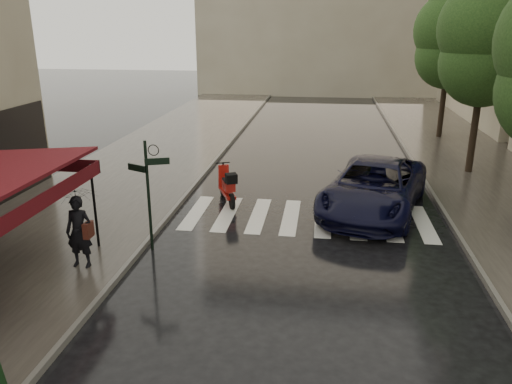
# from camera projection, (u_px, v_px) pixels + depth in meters

# --- Properties ---
(ground) EXTENTS (120.00, 120.00, 0.00)m
(ground) POSITION_uv_depth(u_px,v_px,m) (160.00, 310.00, 10.95)
(ground) COLOR black
(ground) RESTS_ON ground
(sidewalk_near) EXTENTS (6.00, 60.00, 0.12)m
(sidewalk_near) POSITION_uv_depth(u_px,v_px,m) (148.00, 161.00, 22.79)
(sidewalk_near) COLOR #38332D
(sidewalk_near) RESTS_ON ground
(sidewalk_far) EXTENTS (5.50, 60.00, 0.12)m
(sidewalk_far) POSITION_uv_depth(u_px,v_px,m) (487.00, 173.00, 20.88)
(sidewalk_far) COLOR #38332D
(sidewalk_far) RESTS_ON ground
(curb_near) EXTENTS (0.12, 60.00, 0.16)m
(curb_near) POSITION_uv_depth(u_px,v_px,m) (213.00, 163.00, 22.39)
(curb_near) COLOR #595651
(curb_near) RESTS_ON ground
(curb_far) EXTENTS (0.12, 60.00, 0.16)m
(curb_far) POSITION_uv_depth(u_px,v_px,m) (418.00, 170.00, 21.24)
(curb_far) COLOR #595651
(curb_far) RESTS_ON ground
(crosswalk) EXTENTS (7.85, 3.20, 0.01)m
(crosswalk) POSITION_uv_depth(u_px,v_px,m) (307.00, 218.00, 16.20)
(crosswalk) COLOR silver
(crosswalk) RESTS_ON ground
(signpost) EXTENTS (1.17, 0.29, 3.10)m
(signpost) POSITION_uv_depth(u_px,v_px,m) (148.00, 187.00, 13.35)
(signpost) COLOR black
(signpost) RESTS_ON ground
(tree_mid) EXTENTS (3.80, 3.80, 8.34)m
(tree_mid) POSITION_uv_depth(u_px,v_px,m) (487.00, 35.00, 19.22)
(tree_mid) COLOR black
(tree_mid) RESTS_ON sidewalk_far
(tree_far) EXTENTS (3.80, 3.80, 8.16)m
(tree_far) POSITION_uv_depth(u_px,v_px,m) (451.00, 35.00, 25.82)
(tree_far) COLOR black
(tree_far) RESTS_ON sidewalk_far
(pedestrian_with_umbrella) EXTENTS (1.11, 1.13, 2.56)m
(pedestrian_with_umbrella) POSITION_uv_depth(u_px,v_px,m) (76.00, 203.00, 12.18)
(pedestrian_with_umbrella) COLOR black
(pedestrian_with_umbrella) RESTS_ON sidewalk_near
(scooter) EXTENTS (1.02, 1.84, 1.29)m
(scooter) POSITION_uv_depth(u_px,v_px,m) (228.00, 187.00, 17.38)
(scooter) COLOR black
(scooter) RESTS_ON ground
(parked_car) EXTENTS (4.38, 6.63, 1.69)m
(parked_car) POSITION_uv_depth(u_px,v_px,m) (374.00, 187.00, 16.53)
(parked_car) COLOR black
(parked_car) RESTS_ON ground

